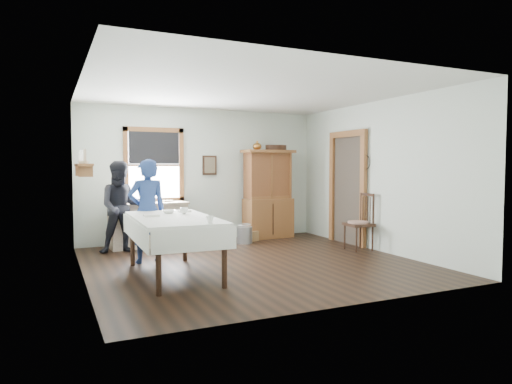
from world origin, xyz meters
The scene contains 20 objects.
room centered at (0.00, 0.00, 1.35)m, with size 5.01×5.01×2.70m.
window centered at (-1.00, 2.46, 1.63)m, with size 1.18×0.07×1.48m.
doorway centered at (2.46, 0.85, 1.16)m, with size 0.09×1.14×2.22m.
wall_shelf centered at (-2.37, 1.54, 1.57)m, with size 0.24×1.00×0.44m.
framed_picture centered at (0.15, 2.46, 1.55)m, with size 0.30×0.04×0.40m, color #361E13.
rug_beater centered at (2.45, 0.30, 1.72)m, with size 0.27×0.27×0.01m, color black.
work_counter centered at (-1.19, 2.14, 0.42)m, with size 1.47×0.56×0.84m, color tan.
china_hutch centered at (1.37, 2.18, 0.94)m, with size 1.10×0.52×1.87m, color #97542E.
dining_table centered at (-1.34, -0.35, 0.41)m, with size 1.09×2.07×0.83m, color white.
spindle_chair centered at (2.22, 0.18, 0.52)m, with size 0.48×0.48×1.04m, color #361E13.
pail centered at (0.62, 1.73, 0.16)m, with size 0.31×0.31×0.33m, color #9DA1A5.
wicker_basket centered at (0.80, 1.92, 0.10)m, with size 0.34×0.24×0.20m, color #B08150.
woman_blue centered at (-1.50, 0.70, 0.76)m, with size 0.55×0.36×1.52m, color navy.
figure_dark centered at (-1.74, 1.68, 0.75)m, with size 0.73×0.57×1.50m, color black.
table_cup_a centered at (-1.10, -0.04, 0.87)m, with size 0.12×0.12×0.10m, color white.
table_cup_b centered at (-1.11, -1.23, 0.87)m, with size 0.10×0.10×0.09m, color white.
table_bowl centered at (-1.29, 0.15, 0.85)m, with size 0.22×0.22×0.06m, color white.
counter_book centered at (-0.90, 2.23, 0.85)m, with size 0.16×0.22×0.02m, color brown.
counter_bowl centered at (-1.50, 2.24, 0.87)m, with size 0.19×0.19×0.06m, color white.
shelf_bowl centered at (-2.37, 1.55, 1.60)m, with size 0.22×0.22×0.05m, color white.
Camera 1 is at (-2.92, -6.54, 1.52)m, focal length 32.00 mm.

